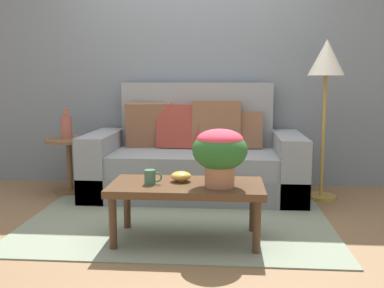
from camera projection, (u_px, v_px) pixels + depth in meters
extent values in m
plane|color=brown|center=(178.00, 221.00, 3.51)|extent=(14.00, 14.00, 0.00)
cube|color=slate|center=(192.00, 57.00, 4.64)|extent=(6.40, 0.12, 2.69)
cube|color=gray|center=(178.00, 220.00, 3.50)|extent=(2.37, 1.70, 0.01)
cube|color=slate|center=(194.00, 183.00, 4.26)|extent=(2.04, 0.93, 0.24)
cube|color=gray|center=(194.00, 162.00, 4.20)|extent=(1.53, 0.84, 0.19)
cube|color=gray|center=(197.00, 125.00, 4.56)|extent=(1.53, 0.17, 0.86)
cube|color=gray|center=(103.00, 163.00, 4.30)|extent=(0.25, 0.93, 0.60)
cube|color=gray|center=(289.00, 166.00, 4.16)|extent=(0.25, 0.93, 0.60)
cube|color=#93382D|center=(179.00, 126.00, 4.41)|extent=(0.45, 0.23, 0.44)
cube|color=brown|center=(243.00, 130.00, 4.38)|extent=(0.37, 0.18, 0.38)
cube|color=brown|center=(216.00, 125.00, 4.37)|extent=(0.47, 0.20, 0.48)
cube|color=brown|center=(148.00, 125.00, 4.45)|extent=(0.46, 0.21, 0.46)
cylinder|color=#442D1B|center=(113.00, 224.00, 2.89)|extent=(0.05, 0.05, 0.36)
cylinder|color=#442D1B|center=(257.00, 227.00, 2.82)|extent=(0.05, 0.05, 0.36)
cylinder|color=#442D1B|center=(127.00, 206.00, 3.30)|extent=(0.05, 0.05, 0.36)
cylinder|color=#442D1B|center=(253.00, 209.00, 3.23)|extent=(0.05, 0.05, 0.36)
cube|color=#4C331E|center=(187.00, 187.00, 3.03)|extent=(1.05, 0.53, 0.05)
cylinder|color=brown|center=(71.00, 191.00, 4.39)|extent=(0.30, 0.30, 0.03)
cylinder|color=brown|center=(70.00, 166.00, 4.35)|extent=(0.05, 0.05, 0.48)
cylinder|color=brown|center=(69.00, 140.00, 4.31)|extent=(0.46, 0.46, 0.03)
cylinder|color=olive|center=(321.00, 196.00, 4.18)|extent=(0.29, 0.29, 0.03)
cylinder|color=olive|center=(323.00, 136.00, 4.10)|extent=(0.03, 0.03, 1.12)
cone|color=beige|center=(327.00, 57.00, 3.99)|extent=(0.33, 0.33, 0.32)
cylinder|color=#A36B4C|center=(220.00, 175.00, 2.93)|extent=(0.20, 0.20, 0.16)
ellipsoid|color=#286028|center=(220.00, 150.00, 2.90)|extent=(0.36, 0.36, 0.27)
ellipsoid|color=#DB384C|center=(220.00, 140.00, 2.89)|extent=(0.31, 0.31, 0.15)
cylinder|color=#3D664C|center=(150.00, 177.00, 3.00)|extent=(0.08, 0.08, 0.10)
torus|color=#3D664C|center=(157.00, 177.00, 2.99)|extent=(0.07, 0.01, 0.07)
cylinder|color=gold|center=(181.00, 180.00, 3.08)|extent=(0.05, 0.05, 0.02)
ellipsoid|color=gold|center=(181.00, 176.00, 3.08)|extent=(0.14, 0.14, 0.06)
cylinder|color=#934C42|center=(66.00, 128.00, 4.29)|extent=(0.10, 0.10, 0.22)
cylinder|color=#934C42|center=(66.00, 112.00, 4.26)|extent=(0.05, 0.05, 0.07)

